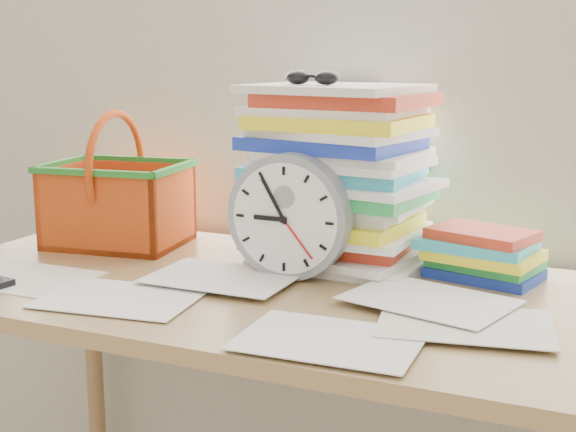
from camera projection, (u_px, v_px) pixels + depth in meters
The scene contains 7 objects.
desk at pixel (265, 322), 1.54m from camera, with size 1.40×0.70×0.75m.
paper_stack at pixel (340, 175), 1.66m from camera, with size 0.37×0.30×0.37m, color white, non-canonical shape.
clock at pixel (290, 217), 1.55m from camera, with size 0.25×0.25×0.05m, color gray.
sunglasses at pixel (312, 78), 1.59m from camera, with size 0.13×0.11×0.03m, color black, non-canonical shape.
book_stack at pixel (482, 253), 1.56m from camera, with size 0.24×0.19×0.10m, color white, non-canonical shape.
basket at pixel (117, 180), 1.82m from camera, with size 0.30×0.23×0.30m, color #DE5215, non-canonical shape.
scattered_papers at pixel (265, 282), 1.53m from camera, with size 1.26×0.42×0.02m, color white, non-canonical shape.
Camera 1 is at (0.64, 0.27, 1.19)m, focal length 50.00 mm.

